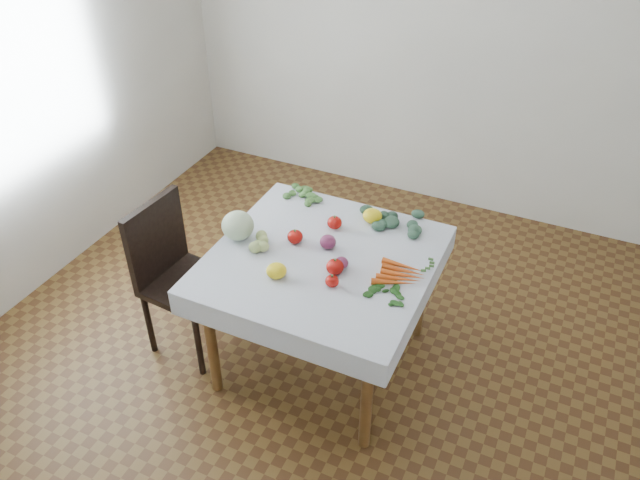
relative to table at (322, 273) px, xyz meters
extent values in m
plane|color=brown|center=(0.00, 0.00, -0.65)|extent=(4.00, 4.00, 0.00)
cube|color=silver|center=(0.00, 2.00, 0.70)|extent=(4.00, 0.04, 2.70)
cube|color=silver|center=(-2.00, 0.00, 0.70)|extent=(0.04, 4.00, 2.70)
cube|color=brown|center=(0.00, 0.00, 0.08)|extent=(1.00, 1.00, 0.04)
cylinder|color=brown|center=(-0.44, -0.44, -0.30)|extent=(0.06, 0.06, 0.71)
cylinder|color=brown|center=(0.44, -0.44, -0.30)|extent=(0.06, 0.06, 0.71)
cylinder|color=brown|center=(-0.44, 0.44, -0.30)|extent=(0.06, 0.06, 0.71)
cylinder|color=brown|center=(0.44, 0.44, -0.30)|extent=(0.06, 0.06, 0.71)
cube|color=white|center=(0.00, 0.00, 0.10)|extent=(1.12, 1.12, 0.01)
cube|color=black|center=(-0.74, -0.19, -0.20)|extent=(0.46, 0.46, 0.04)
cube|color=black|center=(-0.93, -0.17, 0.05)|extent=(0.07, 0.43, 0.46)
cylinder|color=black|center=(-0.94, -0.36, -0.44)|extent=(0.04, 0.04, 0.43)
cylinder|color=black|center=(-0.57, -0.39, -0.44)|extent=(0.04, 0.04, 0.43)
cylinder|color=black|center=(-0.91, 0.01, -0.44)|extent=(0.04, 0.04, 0.43)
cylinder|color=black|center=(-0.55, -0.02, -0.44)|extent=(0.04, 0.04, 0.43)
ellipsoid|color=beige|center=(-0.48, -0.03, 0.18)|extent=(0.19, 0.19, 0.16)
ellipsoid|color=#AC100B|center=(-0.05, 0.27, 0.14)|extent=(0.11, 0.11, 0.07)
ellipsoid|color=#AC100B|center=(0.11, -0.09, 0.14)|extent=(0.10, 0.10, 0.08)
ellipsoid|color=#AC100B|center=(-0.18, 0.06, 0.14)|extent=(0.11, 0.11, 0.07)
ellipsoid|color=#AC100B|center=(0.14, -0.19, 0.13)|extent=(0.08, 0.08, 0.06)
ellipsoid|color=yellow|center=(0.12, 0.41, 0.14)|extent=(0.11, 0.11, 0.08)
ellipsoid|color=yellow|center=(-0.14, -0.24, 0.14)|extent=(0.13, 0.13, 0.07)
ellipsoid|color=#4F1636|center=(0.12, -0.04, 0.13)|extent=(0.09, 0.09, 0.06)
ellipsoid|color=#4F1636|center=(-0.01, 0.09, 0.14)|extent=(0.09, 0.09, 0.07)
ellipsoid|color=#AECC75|center=(-0.31, -0.05, 0.13)|extent=(0.06, 0.06, 0.05)
ellipsoid|color=#AECC75|center=(-0.35, -0.05, 0.13)|extent=(0.06, 0.06, 0.05)
ellipsoid|color=#AECC75|center=(-0.30, -0.08, 0.13)|extent=(0.06, 0.06, 0.05)
ellipsoid|color=#AECC75|center=(-0.31, -0.02, 0.13)|extent=(0.06, 0.06, 0.05)
ellipsoid|color=#AECC75|center=(-0.39, -0.08, 0.13)|extent=(0.06, 0.06, 0.05)
cone|color=#D45E17|center=(0.42, 0.09, 0.12)|extent=(0.22, 0.03, 0.03)
cone|color=#D45E17|center=(0.42, 0.05, 0.12)|extent=(0.22, 0.05, 0.03)
cone|color=#D45E17|center=(0.42, 0.02, 0.12)|extent=(0.22, 0.07, 0.03)
cone|color=#D45E17|center=(0.42, -0.02, 0.12)|extent=(0.22, 0.09, 0.03)
cone|color=#D45E17|center=(0.42, -0.05, 0.12)|extent=(0.22, 0.11, 0.03)
ellipsoid|color=#345540|center=(0.24, 0.46, 0.12)|extent=(0.07, 0.07, 0.04)
ellipsoid|color=#345540|center=(0.18, 0.46, 0.12)|extent=(0.07, 0.07, 0.04)
ellipsoid|color=#345540|center=(0.24, 0.41, 0.12)|extent=(0.07, 0.07, 0.04)
ellipsoid|color=#345540|center=(0.23, 0.50, 0.12)|extent=(0.07, 0.07, 0.04)
ellipsoid|color=#345540|center=(0.15, 0.42, 0.12)|extent=(0.07, 0.07, 0.04)
ellipsoid|color=#345540|center=(0.30, 0.44, 0.12)|extent=(0.07, 0.07, 0.04)
ellipsoid|color=#345540|center=(0.16, 0.52, 0.12)|extent=(0.07, 0.07, 0.04)
ellipsoid|color=#345540|center=(0.20, 0.36, 0.12)|extent=(0.07, 0.07, 0.04)
ellipsoid|color=#345540|center=(0.31, 0.52, 0.12)|extent=(0.07, 0.07, 0.04)
ellipsoid|color=#345540|center=(0.08, 0.45, 0.12)|extent=(0.07, 0.07, 0.04)
ellipsoid|color=#345540|center=(0.32, 0.37, 0.12)|extent=(0.07, 0.07, 0.04)
ellipsoid|color=#345540|center=(0.20, 0.58, 0.12)|extent=(0.07, 0.07, 0.04)
ellipsoid|color=#1F5019|center=(0.43, -0.11, 0.11)|extent=(0.05, 0.03, 0.01)
ellipsoid|color=#1F5019|center=(0.40, -0.10, 0.11)|extent=(0.05, 0.03, 0.01)
ellipsoid|color=#1F5019|center=(0.41, -0.13, 0.11)|extent=(0.05, 0.03, 0.01)
ellipsoid|color=#1F5019|center=(0.44, -0.09, 0.11)|extent=(0.05, 0.03, 0.01)
ellipsoid|color=#1F5019|center=(0.38, -0.11, 0.11)|extent=(0.05, 0.03, 0.01)
ellipsoid|color=#1F5019|center=(0.45, -0.14, 0.11)|extent=(0.05, 0.03, 0.01)
ellipsoid|color=#1F5019|center=(0.41, -0.07, 0.11)|extent=(0.05, 0.03, 0.01)
ellipsoid|color=#1F5019|center=(0.38, -0.15, 0.11)|extent=(0.05, 0.03, 0.01)
ellipsoid|color=#1F5019|center=(0.47, -0.10, 0.11)|extent=(0.05, 0.03, 0.01)
ellipsoid|color=#1F5019|center=(0.36, -0.09, 0.11)|extent=(0.05, 0.03, 0.01)
ellipsoid|color=#1F5019|center=(0.44, -0.17, 0.11)|extent=(0.05, 0.03, 0.01)
ellipsoid|color=#1F5019|center=(0.45, -0.05, 0.11)|extent=(0.05, 0.03, 0.01)
ellipsoid|color=#1F5019|center=(0.34, -0.14, 0.11)|extent=(0.05, 0.03, 0.01)
ellipsoid|color=#1F5019|center=(0.50, -0.14, 0.11)|extent=(0.05, 0.03, 0.01)
ellipsoid|color=#1F5019|center=(0.37, -0.04, 0.11)|extent=(0.05, 0.03, 0.01)
ellipsoid|color=#1F5019|center=(0.39, -0.19, 0.11)|extent=(0.05, 0.03, 0.01)
ellipsoid|color=#1F5019|center=(0.50, -0.07, 0.11)|extent=(0.05, 0.03, 0.01)
ellipsoid|color=#487335|center=(-0.32, 0.48, 0.11)|extent=(0.05, 0.05, 0.02)
ellipsoid|color=#487335|center=(-0.35, 0.49, 0.11)|extent=(0.05, 0.05, 0.02)
ellipsoid|color=#487335|center=(-0.32, 0.45, 0.11)|extent=(0.05, 0.05, 0.02)
ellipsoid|color=#487335|center=(-0.31, 0.51, 0.11)|extent=(0.05, 0.05, 0.02)
ellipsoid|color=#487335|center=(-0.37, 0.47, 0.11)|extent=(0.05, 0.05, 0.02)
ellipsoid|color=#487335|center=(-0.28, 0.46, 0.11)|extent=(0.05, 0.05, 0.02)
ellipsoid|color=#487335|center=(-0.36, 0.52, 0.11)|extent=(0.05, 0.05, 0.02)
ellipsoid|color=#487335|center=(-0.35, 0.43, 0.11)|extent=(0.05, 0.05, 0.02)
ellipsoid|color=#487335|center=(-0.27, 0.51, 0.11)|extent=(0.05, 0.05, 0.02)
ellipsoid|color=#487335|center=(-0.41, 0.49, 0.11)|extent=(0.05, 0.05, 0.02)
ellipsoid|color=#487335|center=(-0.28, 0.42, 0.11)|extent=(0.05, 0.05, 0.02)
ellipsoid|color=#487335|center=(-0.32, 0.55, 0.11)|extent=(0.05, 0.05, 0.02)
ellipsoid|color=#487335|center=(-0.41, 0.42, 0.11)|extent=(0.05, 0.05, 0.02)
ellipsoid|color=#487335|center=(-0.22, 0.48, 0.11)|extent=(0.05, 0.05, 0.02)
camera|label=1|loc=(1.06, -2.31, 2.08)|focal=35.00mm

